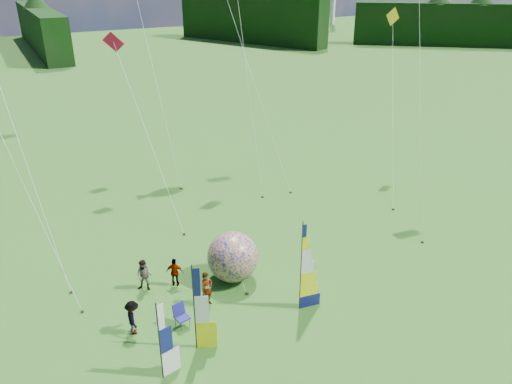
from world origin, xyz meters
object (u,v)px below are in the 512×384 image
side_banner_left (194,310)px  camp_chair (182,316)px  spectator_a (207,289)px  spectator_d (175,272)px  side_banner_far (160,343)px  kite_whale (237,20)px  spectator_c (133,318)px  feather_banner_main (301,269)px  bol_inflatable (233,257)px  spectator_b (144,275)px

side_banner_left → camp_chair: (-0.02, 1.57, -1.43)m
spectator_a → spectator_d: bearing=91.5°
side_banner_far → kite_whale: size_ratio=0.16×
side_banner_far → spectator_a: bearing=33.7°
side_banner_far → spectator_c: side_banner_far is taller
spectator_a → spectator_c: size_ratio=1.07×
spectator_c → side_banner_left: bearing=-132.6°
feather_banner_main → bol_inflatable: (-1.62, 3.67, -0.94)m
bol_inflatable → spectator_a: size_ratio=1.47×
side_banner_left → kite_whale: 22.35m
side_banner_far → kite_whale: bearing=43.9°
spectator_c → spectator_d: bearing=-44.1°
spectator_b → spectator_a: bearing=-13.2°
bol_inflatable → side_banner_far: bearing=-138.3°
spectator_a → kite_whale: 20.22m
spectator_d → camp_chair: spectator_d is taller
side_banner_left → kite_whale: (10.72, 17.44, 8.96)m
bol_inflatable → kite_whale: bearing=62.2°
feather_banner_main → side_banner_left: feather_banner_main is taller
spectator_c → spectator_d: spectator_c is taller
kite_whale → spectator_a: bearing=-117.4°
side_banner_left → bol_inflatable: 5.25m
feather_banner_main → side_banner_far: feather_banner_main is taller
bol_inflatable → side_banner_left: bearing=-132.9°
bol_inflatable → camp_chair: (-3.57, -2.25, -0.73)m
side_banner_left → side_banner_far: side_banner_left is taller
side_banner_far → camp_chair: side_banner_far is taller
spectator_c → kite_whale: (12.73, 15.28, 10.12)m
side_banner_far → kite_whale: kite_whale is taller
spectator_c → spectator_b: bearing=-21.3°
camp_chair → side_banner_left: bearing=-100.8°
bol_inflatable → spectator_c: size_ratio=1.58×
side_banner_far → spectator_d: side_banner_far is taller
side_banner_far → camp_chair: (1.74, 2.48, -1.17)m
feather_banner_main → spectator_a: 4.51m
side_banner_far → spectator_a: side_banner_far is taller
feather_banner_main → camp_chair: size_ratio=4.08×
spectator_d → kite_whale: kite_whale is taller
side_banner_far → spectator_c: bearing=82.8°
spectator_b → spectator_c: bearing=-80.3°
spectator_a → kite_whale: kite_whale is taller
side_banner_far → spectator_d: size_ratio=2.26×
spectator_a → spectator_d: size_ratio=1.15×
side_banner_left → kite_whale: bearing=82.4°
spectator_b → camp_chair: 3.49m
side_banner_left → camp_chair: side_banner_left is taller
spectator_d → camp_chair: (-0.80, -3.07, -0.21)m
side_banner_far → camp_chair: size_ratio=3.15×
spectator_d → spectator_b: bearing=20.8°
feather_banner_main → spectator_c: 7.59m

